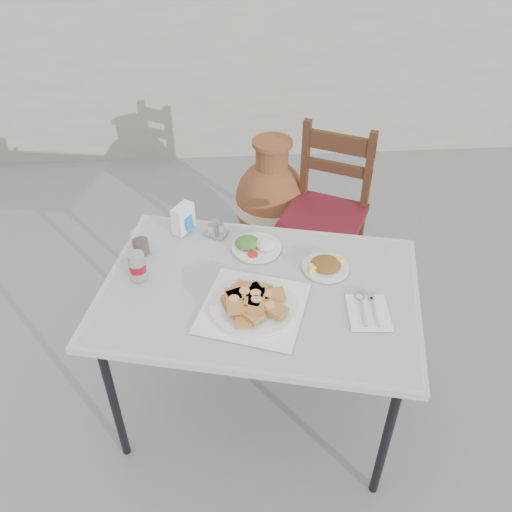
{
  "coord_description": "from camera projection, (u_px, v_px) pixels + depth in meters",
  "views": [
    {
      "loc": [
        0.01,
        -1.65,
        2.15
      ],
      "look_at": [
        0.12,
        -0.04,
        0.86
      ],
      "focal_mm": 38.0,
      "sensor_mm": 36.0,
      "label": 1
    }
  ],
  "objects": [
    {
      "name": "cafe_table",
      "position": [
        259.0,
        297.0,
        2.13
      ],
      "size": [
        1.38,
        1.09,
        0.75
      ],
      "rotation": [
        0.0,
        0.0,
        -0.23
      ],
      "color": "black",
      "rests_on": "ground"
    },
    {
      "name": "condiment_caddy",
      "position": [
        216.0,
        230.0,
        2.36
      ],
      "size": [
        0.12,
        0.11,
        0.07
      ],
      "rotation": [
        0.0,
        0.0,
        -0.53
      ],
      "color": "#B0B0B7",
      "rests_on": "cafe_table"
    },
    {
      "name": "ground",
      "position": [
        231.0,
        391.0,
        2.63
      ],
      "size": [
        80.0,
        80.0,
        0.0
      ],
      "primitive_type": "plane",
      "color": "slate",
      "rests_on": "ground"
    },
    {
      "name": "chair",
      "position": [
        326.0,
        212.0,
        2.97
      ],
      "size": [
        0.56,
        0.56,
        0.94
      ],
      "rotation": [
        0.0,
        0.0,
        -0.47
      ],
      "color": "#32190D",
      "rests_on": "ground"
    },
    {
      "name": "back_wall",
      "position": [
        218.0,
        80.0,
        4.2
      ],
      "size": [
        6.0,
        0.25,
        1.2
      ],
      "primitive_type": "cube",
      "color": "#A6A18B",
      "rests_on": "ground"
    },
    {
      "name": "terracotta_urn",
      "position": [
        271.0,
        203.0,
        3.27
      ],
      "size": [
        0.44,
        0.44,
        0.78
      ],
      "color": "brown",
      "rests_on": "ground"
    },
    {
      "name": "soda_can",
      "position": [
        137.0,
        266.0,
        2.11
      ],
      "size": [
        0.07,
        0.07,
        0.12
      ],
      "color": "silver",
      "rests_on": "cafe_table"
    },
    {
      "name": "salad_chopped_plate",
      "position": [
        326.0,
        265.0,
        2.18
      ],
      "size": [
        0.19,
        0.19,
        0.04
      ],
      "color": "silver",
      "rests_on": "cafe_table"
    },
    {
      "name": "cola_glass",
      "position": [
        140.0,
        244.0,
        2.24
      ],
      "size": [
        0.07,
        0.07,
        0.1
      ],
      "color": "white",
      "rests_on": "cafe_table"
    },
    {
      "name": "cutlery_napkin",
      "position": [
        367.0,
        309.0,
        2.0
      ],
      "size": [
        0.16,
        0.21,
        0.01
      ],
      "rotation": [
        0.0,
        0.0,
        -0.08
      ],
      "color": "white",
      "rests_on": "cafe_table"
    },
    {
      "name": "pide_plate",
      "position": [
        253.0,
        301.0,
        1.99
      ],
      "size": [
        0.47,
        0.47,
        0.08
      ],
      "rotation": [
        0.0,
        0.0,
        -0.33
      ],
      "color": "white",
      "rests_on": "cafe_table"
    },
    {
      "name": "salad_rice_plate",
      "position": [
        256.0,
        245.0,
        2.28
      ],
      "size": [
        0.21,
        0.21,
        0.05
      ],
      "color": "silver",
      "rests_on": "cafe_table"
    },
    {
      "name": "napkin_holder",
      "position": [
        183.0,
        218.0,
        2.36
      ],
      "size": [
        0.1,
        0.12,
        0.13
      ],
      "rotation": [
        0.0,
        0.0,
        -0.61
      ],
      "color": "white",
      "rests_on": "cafe_table"
    }
  ]
}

